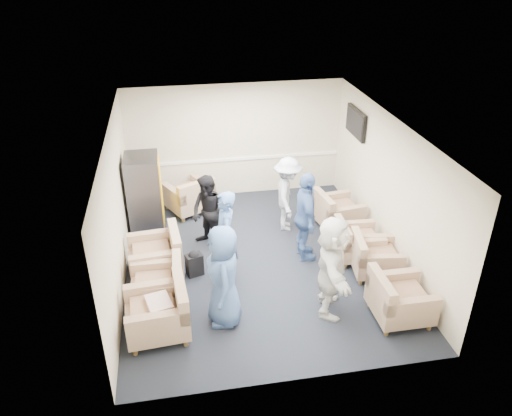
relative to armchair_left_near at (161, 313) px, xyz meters
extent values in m
plane|color=black|center=(1.84, 1.68, -0.38)|extent=(6.00, 6.00, 0.00)
plane|color=white|center=(1.84, 1.68, 2.32)|extent=(6.00, 6.00, 0.00)
cube|color=beige|center=(1.84, 4.68, 0.97)|extent=(5.00, 0.02, 2.70)
cube|color=beige|center=(1.84, -1.32, 0.97)|extent=(5.00, 0.02, 2.70)
cube|color=beige|center=(-0.66, 1.68, 0.97)|extent=(0.02, 6.00, 2.70)
cube|color=beige|center=(4.34, 1.68, 0.97)|extent=(0.02, 6.00, 2.70)
cube|color=white|center=(1.84, 4.66, 0.52)|extent=(4.98, 0.04, 0.06)
cube|color=black|center=(4.28, 3.48, 1.67)|extent=(0.07, 1.00, 0.58)
cube|color=black|center=(4.25, 3.48, 1.67)|extent=(0.01, 0.92, 0.50)
cube|color=#505058|center=(4.32, 3.48, 1.52)|extent=(0.04, 0.10, 0.25)
cube|color=#A18268|center=(-0.07, -0.01, -0.09)|extent=(1.01, 1.01, 0.31)
cube|color=#926B51|center=(-0.07, -0.01, 0.12)|extent=(0.70, 0.66, 0.11)
cube|color=#A18268|center=(0.33, 0.02, 0.29)|extent=(0.23, 0.95, 0.44)
cube|color=#A18268|center=(-0.06, 0.72, -0.11)|extent=(0.88, 0.88, 0.28)
cube|color=#926B51|center=(-0.06, 0.72, 0.08)|extent=(0.61, 0.57, 0.10)
cube|color=#A18268|center=(0.30, 0.71, 0.23)|extent=(0.16, 0.87, 0.41)
cube|color=#A18268|center=(-0.09, 1.62, -0.09)|extent=(1.00, 1.00, 0.31)
cube|color=#926B51|center=(-0.09, 1.62, 0.12)|extent=(0.69, 0.65, 0.11)
cube|color=#A18268|center=(0.29, 1.65, 0.28)|extent=(0.23, 0.94, 0.44)
cube|color=#A18268|center=(3.82, -0.32, -0.10)|extent=(0.89, 0.89, 0.29)
cube|color=#926B51|center=(3.82, -0.32, 0.09)|extent=(0.62, 0.58, 0.10)
cube|color=#A18268|center=(3.45, -0.32, 0.25)|extent=(0.15, 0.89, 0.42)
cube|color=#A18268|center=(3.90, 0.93, -0.12)|extent=(0.94, 0.94, 0.27)
cube|color=#926B51|center=(3.90, 0.93, 0.06)|extent=(0.65, 0.61, 0.10)
cube|color=#A18268|center=(3.56, 0.98, 0.21)|extent=(0.25, 0.84, 0.39)
cube|color=#A18268|center=(3.78, 1.49, -0.12)|extent=(0.86, 0.86, 0.27)
cube|color=#926B51|center=(3.78, 1.49, 0.06)|extent=(0.59, 0.56, 0.10)
cube|color=#A18268|center=(3.43, 1.51, 0.20)|extent=(0.17, 0.83, 0.39)
cube|color=#A18268|center=(3.77, 2.70, -0.11)|extent=(0.97, 0.97, 0.28)
cube|color=#926B51|center=(3.77, 2.70, 0.08)|extent=(0.67, 0.64, 0.10)
cube|color=#A18268|center=(3.41, 2.65, 0.23)|extent=(0.26, 0.87, 0.41)
cube|color=#A18268|center=(0.66, 3.97, -0.10)|extent=(1.22, 1.22, 0.30)
cube|color=#926B51|center=(0.66, 3.97, 0.10)|extent=(0.81, 0.83, 0.11)
cube|color=#A18268|center=(0.83, 3.63, 0.26)|extent=(0.88, 0.54, 0.43)
cube|color=#505058|center=(-0.26, 3.23, 0.48)|extent=(0.67, 0.81, 1.70)
cube|color=orange|center=(0.09, 3.23, 0.56)|extent=(0.02, 0.69, 1.36)
cube|color=black|center=(0.09, 3.23, -0.15)|extent=(0.02, 0.40, 0.11)
cube|color=black|center=(0.61, 1.47, -0.16)|extent=(0.35, 0.29, 0.42)
sphere|color=black|center=(0.61, 1.47, 0.02)|extent=(0.21, 0.21, 0.21)
cube|color=silver|center=(-0.02, -0.01, 0.19)|extent=(0.45, 0.53, 0.13)
imported|color=#40619B|center=(1.00, 0.12, 0.49)|extent=(0.58, 0.86, 1.74)
imported|color=#40619B|center=(1.17, 1.27, 0.49)|extent=(0.45, 0.65, 1.74)
imported|color=black|center=(0.97, 2.37, 0.39)|extent=(0.92, 0.95, 1.54)
imported|color=silver|center=(2.67, 2.83, 0.43)|extent=(0.80, 1.14, 1.61)
imported|color=#40619B|center=(2.74, 1.67, 0.52)|extent=(0.48, 1.06, 1.78)
imported|color=silver|center=(2.75, 0.08, 0.50)|extent=(0.93, 1.71, 1.75)
camera|label=1|loc=(0.39, -6.19, 5.12)|focal=35.00mm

